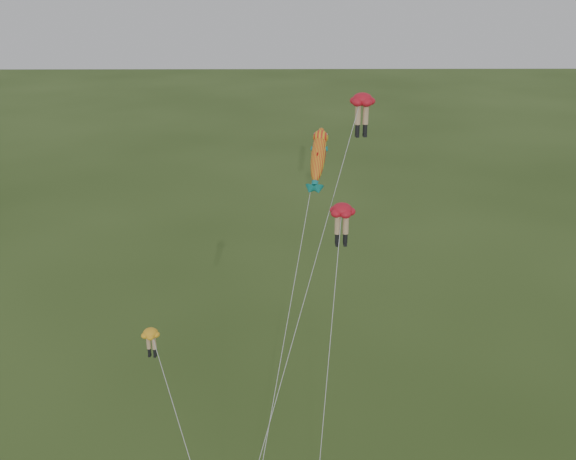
{
  "coord_description": "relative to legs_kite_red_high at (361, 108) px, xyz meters",
  "views": [
    {
      "loc": [
        0.62,
        -24.66,
        25.31
      ],
      "look_at": [
        0.91,
        6.0,
        12.69
      ],
      "focal_mm": 40.0,
      "sensor_mm": 36.0,
      "label": 1
    }
  ],
  "objects": [
    {
      "name": "legs_kite_yellow",
      "position": [
        -10.76,
        -8.54,
        -9.94
      ],
      "size": [
        4.35,
        6.82,
        8.82
      ],
      "rotation": [
        0.0,
        0.0,
        -0.15
      ],
      "color": "yellow",
      "rests_on": "ground"
    },
    {
      "name": "fish_kite",
      "position": [
        -2.41,
        -1.32,
        -2.41
      ],
      "size": [
        4.52,
        13.69,
        17.23
      ],
      "rotation": [
        0.83,
        0.0,
        -0.2
      ],
      "color": "gold",
      "rests_on": "ground"
    },
    {
      "name": "legs_kite_red_mid",
      "position": [
        -1.65,
        -7.92,
        -3.61
      ],
      "size": [
        2.23,
        6.76,
        15.19
      ],
      "rotation": [
        0.0,
        0.0,
        0.04
      ],
      "color": "red",
      "rests_on": "ground"
    },
    {
      "name": "legs_kite_red_high",
      "position": [
        0.0,
        0.0,
        0.0
      ],
      "size": [
        7.53,
        13.47,
        18.83
      ],
      "rotation": [
        0.0,
        0.0,
        0.14
      ],
      "color": "red",
      "rests_on": "ground"
    }
  ]
}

